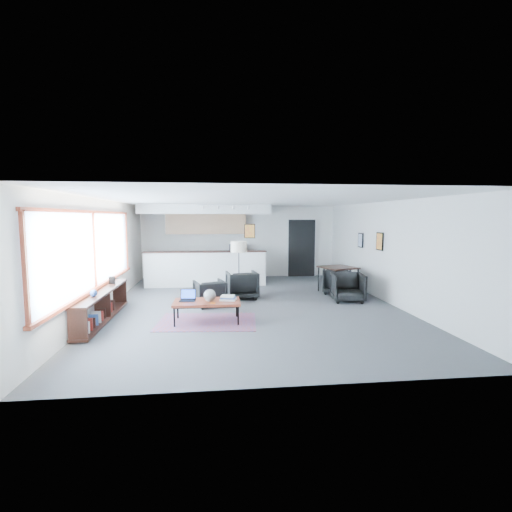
{
  "coord_description": "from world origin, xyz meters",
  "views": [
    {
      "loc": [
        -0.93,
        -9.03,
        2.19
      ],
      "look_at": [
        0.14,
        0.4,
        1.2
      ],
      "focal_mm": 26.0,
      "sensor_mm": 36.0,
      "label": 1
    }
  ],
  "objects": [
    {
      "name": "room",
      "position": [
        0.0,
        0.0,
        1.3
      ],
      "size": [
        7.02,
        9.02,
        2.62
      ],
      "color": "#464648",
      "rests_on": "ground"
    },
    {
      "name": "window",
      "position": [
        -3.46,
        -0.9,
        1.46
      ],
      "size": [
        0.1,
        5.95,
        1.66
      ],
      "color": "#8CBFFF",
      "rests_on": "room"
    },
    {
      "name": "console",
      "position": [
        -3.3,
        -1.05,
        0.33
      ],
      "size": [
        0.35,
        3.0,
        0.8
      ],
      "color": "black",
      "rests_on": "floor"
    },
    {
      "name": "kitchenette",
      "position": [
        -1.2,
        3.71,
        1.38
      ],
      "size": [
        4.2,
        1.96,
        2.6
      ],
      "color": "white",
      "rests_on": "floor"
    },
    {
      "name": "doorway",
      "position": [
        2.3,
        4.42,
        1.07
      ],
      "size": [
        1.1,
        0.12,
        2.15
      ],
      "color": "black",
      "rests_on": "room"
    },
    {
      "name": "track_light",
      "position": [
        -0.59,
        2.2,
        2.53
      ],
      "size": [
        1.6,
        0.07,
        0.15
      ],
      "color": "silver",
      "rests_on": "room"
    },
    {
      "name": "wall_art_lower",
      "position": [
        3.47,
        0.4,
        1.55
      ],
      "size": [
        0.03,
        0.38,
        0.48
      ],
      "color": "black",
      "rests_on": "room"
    },
    {
      "name": "wall_art_upper",
      "position": [
        3.47,
        1.7,
        1.5
      ],
      "size": [
        0.03,
        0.34,
        0.44
      ],
      "color": "black",
      "rests_on": "room"
    },
    {
      "name": "kilim_rug",
      "position": [
        -1.09,
        -1.36,
        0.01
      ],
      "size": [
        2.15,
        1.57,
        0.01
      ],
      "rotation": [
        0.0,
        0.0,
        -0.09
      ],
      "color": "#63364D",
      "rests_on": "floor"
    },
    {
      "name": "coffee_table",
      "position": [
        -1.09,
        -1.36,
        0.42
      ],
      "size": [
        1.39,
        0.76,
        0.45
      ],
      "rotation": [
        0.0,
        0.0,
        -0.01
      ],
      "color": "maroon",
      "rests_on": "floor"
    },
    {
      "name": "laptop",
      "position": [
        -1.49,
        -1.27,
        0.52
      ],
      "size": [
        0.35,
        0.3,
        0.23
      ],
      "rotation": [
        0.0,
        0.0,
        -0.11
      ],
      "color": "black",
      "rests_on": "coffee_table"
    },
    {
      "name": "ceramic_pot",
      "position": [
        -1.03,
        -1.42,
        0.58
      ],
      "size": [
        0.25,
        0.25,
        0.25
      ],
      "rotation": [
        0.0,
        0.0,
        -0.26
      ],
      "color": "gray",
      "rests_on": "coffee_table"
    },
    {
      "name": "book_stack",
      "position": [
        -0.65,
        -1.34,
        0.5
      ],
      "size": [
        0.38,
        0.33,
        0.1
      ],
      "rotation": [
        0.0,
        0.0,
        -0.25
      ],
      "color": "silver",
      "rests_on": "coffee_table"
    },
    {
      "name": "coaster",
      "position": [
        -0.97,
        -1.6,
        0.45
      ],
      "size": [
        0.12,
        0.12,
        0.01
      ],
      "rotation": [
        0.0,
        0.0,
        -0.1
      ],
      "color": "#E5590C",
      "rests_on": "coffee_table"
    },
    {
      "name": "armchair_left",
      "position": [
        -1.05,
        0.03,
        0.36
      ],
      "size": [
        0.85,
        0.82,
        0.72
      ],
      "primitive_type": "imported",
      "rotation": [
        0.0,
        0.0,
        3.42
      ],
      "color": "black",
      "rests_on": "floor"
    },
    {
      "name": "armchair_right",
      "position": [
        -0.19,
        0.85,
        0.41
      ],
      "size": [
        0.87,
        0.83,
        0.81
      ],
      "primitive_type": "imported",
      "rotation": [
        0.0,
        0.0,
        3.26
      ],
      "color": "black",
      "rests_on": "floor"
    },
    {
      "name": "floor_lamp",
      "position": [
        -0.27,
        0.91,
        1.34
      ],
      "size": [
        0.59,
        0.59,
        1.54
      ],
      "rotation": [
        0.0,
        0.0,
        -0.42
      ],
      "color": "black",
      "rests_on": "floor"
    },
    {
      "name": "dining_table",
      "position": [
        2.66,
        1.31,
        0.69
      ],
      "size": [
        1.15,
        1.15,
        0.76
      ],
      "rotation": [
        0.0,
        0.0,
        0.36
      ],
      "color": "black",
      "rests_on": "floor"
    },
    {
      "name": "dining_chair_near",
      "position": [
        2.53,
        0.15,
        0.35
      ],
      "size": [
        0.76,
        0.72,
        0.7
      ],
      "primitive_type": "imported",
      "rotation": [
        0.0,
        0.0,
        -0.15
      ],
      "color": "black",
      "rests_on": "floor"
    },
    {
      "name": "dining_chair_far",
      "position": [
        2.59,
        1.22,
        0.35
      ],
      "size": [
        0.84,
        0.81,
        0.69
      ],
      "primitive_type": "imported",
      "rotation": [
        0.0,
        0.0,
        2.81
      ],
      "color": "black",
      "rests_on": "floor"
    },
    {
      "name": "microwave",
      "position": [
        -0.1,
        4.15,
        1.12
      ],
      "size": [
        0.58,
        0.38,
        0.37
      ],
      "primitive_type": "imported",
      "rotation": [
        0.0,
        0.0,
        0.14
      ],
      "color": "black",
      "rests_on": "kitchenette"
    }
  ]
}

